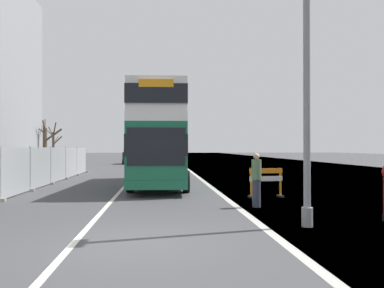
# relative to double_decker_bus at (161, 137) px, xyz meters

# --- Properties ---
(ground) EXTENTS (140.00, 280.00, 0.10)m
(ground) POSITION_rel_double_decker_bus_xyz_m (-0.00, -12.50, -2.69)
(ground) COLOR #424244
(double_decker_bus) EXTENTS (3.13, 11.05, 4.97)m
(double_decker_bus) POSITION_rel_double_decker_bus_xyz_m (0.00, 0.00, 0.00)
(double_decker_bus) COLOR #196042
(double_decker_bus) RESTS_ON ground
(lamppost_foreground) EXTENTS (0.29, 0.70, 8.10)m
(lamppost_foreground) POSITION_rel_double_decker_bus_xyz_m (3.74, -11.24, 1.18)
(lamppost_foreground) COLOR gray
(lamppost_foreground) RESTS_ON ground
(roadworks_barrier) EXTENTS (1.48, 0.66, 1.20)m
(roadworks_barrier) POSITION_rel_double_decker_bus_xyz_m (4.27, -5.48, -1.90)
(roadworks_barrier) COLOR orange
(roadworks_barrier) RESTS_ON ground
(construction_site_fence) EXTENTS (0.44, 17.20, 2.10)m
(construction_site_fence) POSITION_rel_double_decker_bus_xyz_m (-6.12, 2.72, -1.64)
(construction_site_fence) COLOR #A8AAAD
(construction_site_fence) RESTS_ON ground
(car_oncoming_near) EXTENTS (2.01, 4.35, 2.07)m
(car_oncoming_near) POSITION_rel_double_decker_bus_xyz_m (-0.18, 17.47, -1.67)
(car_oncoming_near) COLOR maroon
(car_oncoming_near) RESTS_ON ground
(car_receding_mid) EXTENTS (2.07, 3.87, 2.14)m
(car_receding_mid) POSITION_rel_double_decker_bus_xyz_m (-3.53, 27.17, -1.63)
(car_receding_mid) COLOR black
(car_receding_mid) RESTS_ON ground
(car_receding_far) EXTENTS (1.93, 4.38, 2.14)m
(car_receding_far) POSITION_rel_double_decker_bus_xyz_m (-0.17, 36.38, -1.64)
(car_receding_far) COLOR slate
(car_receding_far) RESTS_ON ground
(car_far_side) EXTENTS (1.92, 4.15, 2.05)m
(car_far_side) POSITION_rel_double_decker_bus_xyz_m (-3.86, 43.29, -1.67)
(car_far_side) COLOR gray
(car_far_side) RESTS_ON ground
(bare_tree_far_verge_near) EXTENTS (3.41, 2.71, 5.08)m
(bare_tree_far_verge_near) POSITION_rel_double_decker_bus_xyz_m (-11.69, 19.47, -0.27)
(bare_tree_far_verge_near) COLOR #4C3D2D
(bare_tree_far_verge_near) RESTS_ON ground
(bare_tree_far_verge_mid) EXTENTS (2.13, 2.84, 5.12)m
(bare_tree_far_verge_mid) POSITION_rel_double_decker_bus_xyz_m (-13.21, 28.07, -0.09)
(bare_tree_far_verge_mid) COLOR #4C3D2D
(bare_tree_far_verge_mid) RESTS_ON ground
(pedestrian_at_kerb) EXTENTS (0.34, 0.34, 1.86)m
(pedestrian_at_kerb) POSITION_rel_double_decker_bus_xyz_m (3.25, -7.91, -1.70)
(pedestrian_at_kerb) COLOR #2D3342
(pedestrian_at_kerb) RESTS_ON ground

